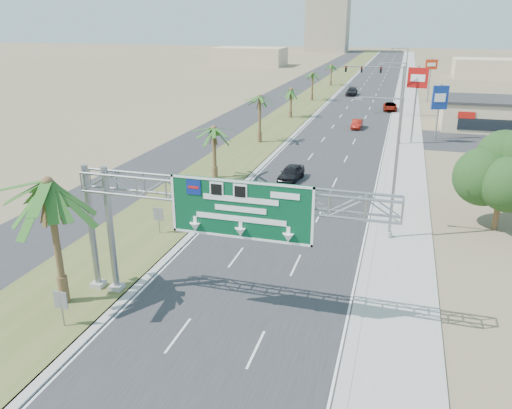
{
  "coord_description": "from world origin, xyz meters",
  "views": [
    {
      "loc": [
        7.54,
        -11.94,
        14.59
      ],
      "look_at": [
        -0.36,
        15.1,
        4.2
      ],
      "focal_mm": 35.0,
      "sensor_mm": 36.0,
      "label": 1
    }
  ],
  "objects_px": {
    "car_right_lane": "(390,107)",
    "pole_sign_red_near": "(417,83)",
    "sign_gantry": "(214,203)",
    "car_left_lane": "(291,173)",
    "signal_mast": "(389,86)",
    "pole_sign_blue": "(440,99)",
    "pole_sign_red_far": "(431,68)",
    "store_building": "(508,115)",
    "palm_near": "(48,183)",
    "car_far": "(352,92)",
    "car_mid_lane": "(357,124)"
  },
  "relations": [
    {
      "from": "store_building",
      "to": "car_far",
      "type": "bearing_deg",
      "value": 130.75
    },
    {
      "from": "car_right_lane",
      "to": "pole_sign_red_far",
      "type": "distance_m",
      "value": 15.01
    },
    {
      "from": "palm_near",
      "to": "car_far",
      "type": "relative_size",
      "value": 1.62
    },
    {
      "from": "palm_near",
      "to": "pole_sign_red_near",
      "type": "bearing_deg",
      "value": 67.95
    },
    {
      "from": "signal_mast",
      "to": "car_right_lane",
      "type": "height_order",
      "value": "signal_mast"
    },
    {
      "from": "sign_gantry",
      "to": "signal_mast",
      "type": "distance_m",
      "value": 62.37
    },
    {
      "from": "pole_sign_red_far",
      "to": "signal_mast",
      "type": "bearing_deg",
      "value": -110.83
    },
    {
      "from": "car_far",
      "to": "palm_near",
      "type": "bearing_deg",
      "value": -92.74
    },
    {
      "from": "sign_gantry",
      "to": "pole_sign_blue",
      "type": "bearing_deg",
      "value": 74.24
    },
    {
      "from": "signal_mast",
      "to": "pole_sign_red_near",
      "type": "height_order",
      "value": "pole_sign_red_near"
    },
    {
      "from": "palm_near",
      "to": "car_right_lane",
      "type": "xyz_separation_m",
      "value": [
        14.7,
        69.59,
        -6.26
      ]
    },
    {
      "from": "pole_sign_red_near",
      "to": "pole_sign_red_far",
      "type": "bearing_deg",
      "value": 85.38
    },
    {
      "from": "car_left_lane",
      "to": "pole_sign_red_far",
      "type": "height_order",
      "value": "pole_sign_red_far"
    },
    {
      "from": "car_right_lane",
      "to": "pole_sign_red_far",
      "type": "height_order",
      "value": "pole_sign_red_far"
    },
    {
      "from": "signal_mast",
      "to": "pole_sign_red_far",
      "type": "distance_m",
      "value": 19.22
    },
    {
      "from": "sign_gantry",
      "to": "signal_mast",
      "type": "bearing_deg",
      "value": 84.26
    },
    {
      "from": "car_right_lane",
      "to": "car_left_lane",
      "type": "bearing_deg",
      "value": -103.82
    },
    {
      "from": "sign_gantry",
      "to": "pole_sign_red_near",
      "type": "height_order",
      "value": "pole_sign_red_near"
    },
    {
      "from": "signal_mast",
      "to": "car_right_lane",
      "type": "bearing_deg",
      "value": 86.66
    },
    {
      "from": "car_left_lane",
      "to": "pole_sign_blue",
      "type": "distance_m",
      "value": 27.29
    },
    {
      "from": "car_left_lane",
      "to": "pole_sign_red_near",
      "type": "distance_m",
      "value": 23.43
    },
    {
      "from": "sign_gantry",
      "to": "palm_near",
      "type": "xyz_separation_m",
      "value": [
        -8.14,
        -1.93,
        0.87
      ]
    },
    {
      "from": "palm_near",
      "to": "car_left_lane",
      "type": "distance_m",
      "value": 27.16
    },
    {
      "from": "sign_gantry",
      "to": "car_left_lane",
      "type": "distance_m",
      "value": 24.19
    },
    {
      "from": "car_right_lane",
      "to": "pole_sign_red_near",
      "type": "distance_m",
      "value": 25.83
    },
    {
      "from": "car_right_lane",
      "to": "car_far",
      "type": "relative_size",
      "value": 0.94
    },
    {
      "from": "store_building",
      "to": "car_right_lane",
      "type": "relative_size",
      "value": 3.71
    },
    {
      "from": "car_right_lane",
      "to": "store_building",
      "type": "bearing_deg",
      "value": -38.99
    },
    {
      "from": "signal_mast",
      "to": "pole_sign_red_far",
      "type": "height_order",
      "value": "pole_sign_red_far"
    },
    {
      "from": "pole_sign_blue",
      "to": "pole_sign_red_far",
      "type": "height_order",
      "value": "pole_sign_red_far"
    },
    {
      "from": "palm_near",
      "to": "pole_sign_red_far",
      "type": "xyz_separation_m",
      "value": [
        21.19,
        81.88,
        -0.59
      ]
    },
    {
      "from": "car_far",
      "to": "car_left_lane",
      "type": "bearing_deg",
      "value": -87.93
    },
    {
      "from": "sign_gantry",
      "to": "palm_near",
      "type": "height_order",
      "value": "palm_near"
    },
    {
      "from": "signal_mast",
      "to": "pole_sign_blue",
      "type": "height_order",
      "value": "signal_mast"
    },
    {
      "from": "car_left_lane",
      "to": "palm_near",
      "type": "bearing_deg",
      "value": -99.54
    },
    {
      "from": "car_left_lane",
      "to": "store_building",
      "type": "bearing_deg",
      "value": 59.15
    },
    {
      "from": "signal_mast",
      "to": "pole_sign_blue",
      "type": "xyz_separation_m",
      "value": [
        6.86,
        -15.62,
        0.32
      ]
    },
    {
      "from": "store_building",
      "to": "car_far",
      "type": "relative_size",
      "value": 3.48
    },
    {
      "from": "car_mid_lane",
      "to": "car_far",
      "type": "height_order",
      "value": "car_far"
    },
    {
      "from": "car_left_lane",
      "to": "car_mid_lane",
      "type": "bearing_deg",
      "value": 88.05
    },
    {
      "from": "signal_mast",
      "to": "car_mid_lane",
      "type": "bearing_deg",
      "value": -107.92
    },
    {
      "from": "palm_near",
      "to": "car_far",
      "type": "bearing_deg",
      "value": 85.86
    },
    {
      "from": "palm_near",
      "to": "signal_mast",
      "type": "bearing_deg",
      "value": 77.34
    },
    {
      "from": "signal_mast",
      "to": "store_building",
      "type": "height_order",
      "value": "signal_mast"
    },
    {
      "from": "car_far",
      "to": "car_right_lane",
      "type": "bearing_deg",
      "value": -62.71
    },
    {
      "from": "store_building",
      "to": "sign_gantry",
      "type": "bearing_deg",
      "value": -112.36
    },
    {
      "from": "car_far",
      "to": "pole_sign_red_far",
      "type": "relative_size",
      "value": 0.64
    },
    {
      "from": "car_far",
      "to": "sign_gantry",
      "type": "bearing_deg",
      "value": -87.35
    },
    {
      "from": "sign_gantry",
      "to": "palm_near",
      "type": "bearing_deg",
      "value": -166.68
    },
    {
      "from": "palm_near",
      "to": "car_far",
      "type": "distance_m",
      "value": 87.36
    }
  ]
}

